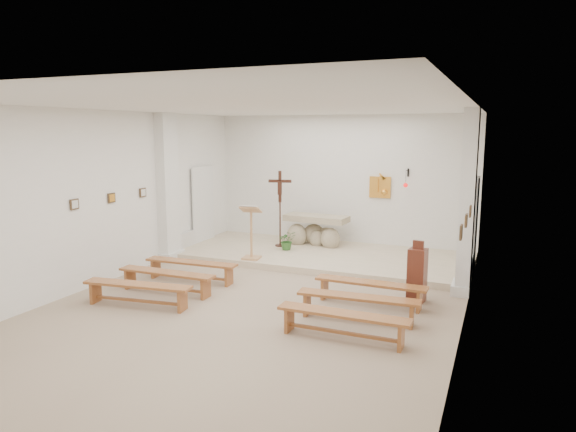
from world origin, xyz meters
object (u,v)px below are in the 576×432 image
at_px(donation_pedestal, 417,275).
at_px(bench_left_second, 166,277).
at_px(bench_left_front, 191,266).
at_px(bench_right_third, 343,319).
at_px(altar, 315,232).
at_px(bench_right_second, 358,302).
at_px(bench_left_third, 138,289).
at_px(crucifix_stand, 280,203).
at_px(bench_right_front, 370,288).
at_px(lectern, 251,232).

bearing_deg(donation_pedestal, bench_left_second, -156.10).
bearing_deg(bench_left_front, donation_pedestal, 3.88).
bearing_deg(bench_left_second, bench_right_third, -13.25).
height_order(altar, bench_right_second, altar).
relative_size(bench_left_second, bench_left_third, 0.99).
height_order(bench_left_second, bench_right_third, same).
relative_size(crucifix_stand, bench_left_front, 0.96).
distance_m(altar, bench_left_third, 5.52).
bearing_deg(donation_pedestal, bench_right_front, -137.88).
bearing_deg(altar, bench_left_third, -100.91).
distance_m(donation_pedestal, bench_left_third, 5.03).
bearing_deg(bench_right_third, bench_left_second, 167.67).
bearing_deg(bench_right_front, lectern, 154.25).
bearing_deg(crucifix_stand, bench_right_third, -70.69).
bearing_deg(bench_left_second, altar, 71.78).
distance_m(crucifix_stand, bench_left_second, 4.13).
bearing_deg(bench_left_third, bench_left_front, 82.51).
bearing_deg(lectern, bench_left_second, -111.16).
relative_size(bench_left_front, bench_left_second, 1.00).
relative_size(lectern, bench_left_front, 0.63).
relative_size(altar, donation_pedestal, 1.48).
bearing_deg(altar, donation_pedestal, -41.25).
distance_m(crucifix_stand, bench_right_third, 5.82).
bearing_deg(donation_pedestal, altar, 141.78).
relative_size(crucifix_stand, bench_left_second, 0.96).
relative_size(donation_pedestal, bench_right_second, 0.56).
distance_m(bench_right_front, bench_left_second, 3.87).
bearing_deg(bench_right_third, bench_right_front, 90.33).
xyz_separation_m(lectern, bench_right_second, (3.21, -2.47, -0.46)).
xyz_separation_m(bench_left_second, bench_left_third, (0.00, -0.85, 0.00)).
bearing_deg(bench_right_second, crucifix_stand, 124.32).
height_order(donation_pedestal, bench_right_front, donation_pedestal).
xyz_separation_m(lectern, bench_left_third, (-0.57, -3.32, -0.46)).
xyz_separation_m(altar, bench_right_front, (2.35, -3.64, -0.16)).
xyz_separation_m(altar, bench_left_front, (-1.42, -3.64, -0.16)).
relative_size(lectern, bench_right_front, 0.63).
relative_size(lectern, donation_pedestal, 1.12).
bearing_deg(crucifix_stand, donation_pedestal, -47.69).
relative_size(donation_pedestal, bench_right_third, 0.57).
bearing_deg(bench_right_second, bench_right_front, 86.03).
height_order(crucifix_stand, bench_right_front, crucifix_stand).
distance_m(bench_right_front, bench_right_second, 0.85).
distance_m(lectern, bench_left_third, 3.40).
xyz_separation_m(lectern, bench_right_front, (3.21, -1.63, -0.46)).
distance_m(crucifix_stand, bench_left_third, 4.95).
relative_size(bench_right_front, bench_left_third, 0.99).
bearing_deg(bench_right_front, crucifix_stand, 136.27).
bearing_deg(bench_right_third, altar, 114.14).
xyz_separation_m(bench_left_front, bench_left_second, (0.00, -0.85, 0.00)).
height_order(altar, lectern, lectern).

